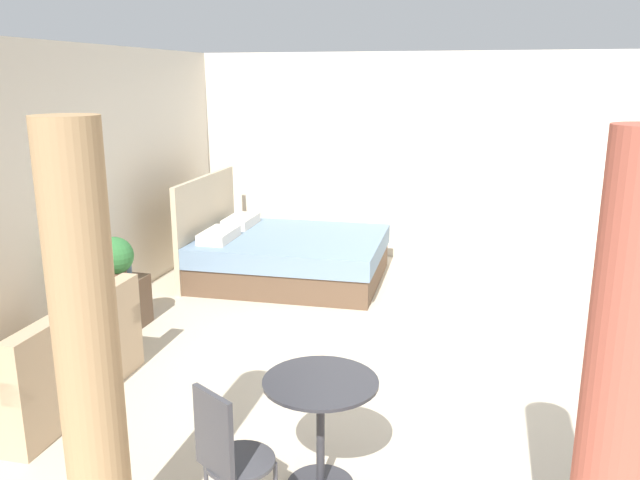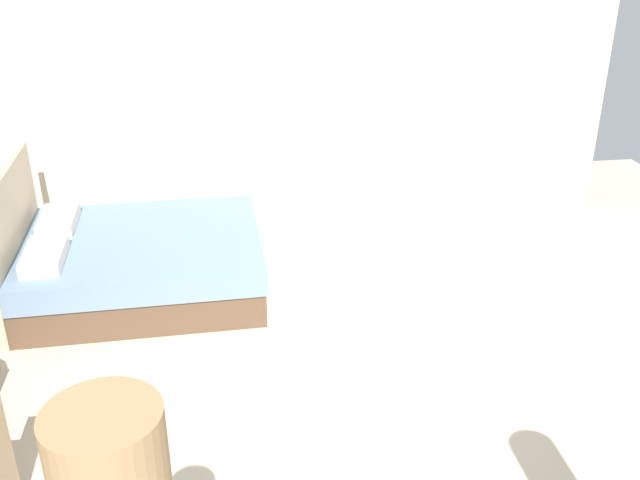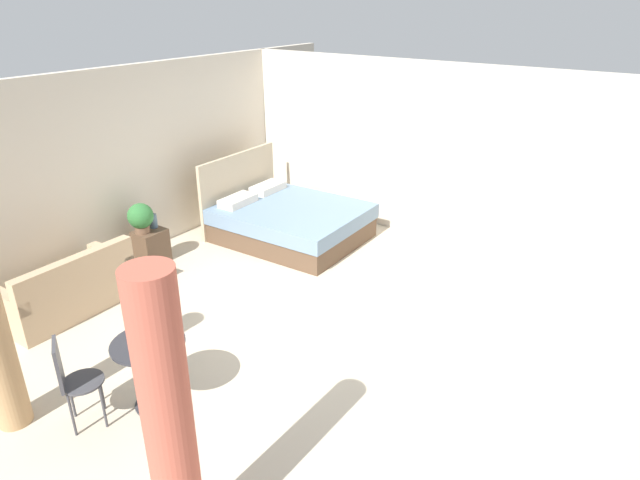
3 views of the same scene
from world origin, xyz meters
TOP-DOWN VIEW (x-y plane):
  - ground_plane at (0.00, 0.00)m, footprint 9.35×9.75m
  - wall_right at (3.18, 0.00)m, footprint 0.12×6.75m
  - bed at (1.80, 1.79)m, footprint 1.82×2.23m

SIDE VIEW (x-z plane):
  - ground_plane at x=0.00m, z-range -0.02..0.00m
  - bed at x=1.80m, z-range -0.31..0.92m
  - wall_right at x=3.18m, z-range 0.00..2.71m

